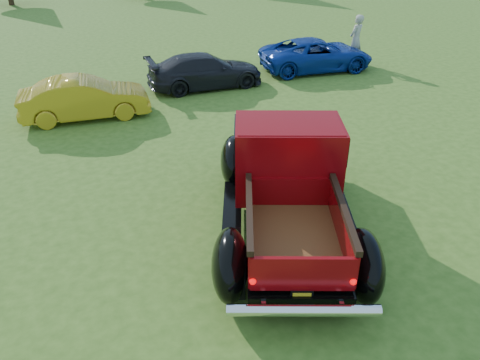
# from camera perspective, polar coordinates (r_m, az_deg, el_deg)

# --- Properties ---
(ground) EXTENTS (120.00, 120.00, 0.00)m
(ground) POSITION_cam_1_polar(r_m,az_deg,el_deg) (9.26, -1.42, -7.15)
(ground) COLOR #385919
(ground) RESTS_ON ground
(pickup_truck) EXTENTS (4.51, 6.08, 2.13)m
(pickup_truck) POSITION_cam_1_polar(r_m,az_deg,el_deg) (9.41, 5.69, 0.70)
(pickup_truck) COLOR black
(pickup_truck) RESTS_ON ground
(show_car_yellow) EXTENTS (3.98, 1.80, 1.27)m
(show_car_yellow) POSITION_cam_1_polar(r_m,az_deg,el_deg) (15.28, -18.39, 9.43)
(show_car_yellow) COLOR #BB9419
(show_car_yellow) RESTS_ON ground
(show_car_grey) EXTENTS (4.27, 1.95, 1.21)m
(show_car_grey) POSITION_cam_1_polar(r_m,az_deg,el_deg) (17.41, -4.25, 13.15)
(show_car_grey) COLOR black
(show_car_grey) RESTS_ON ground
(show_car_blue) EXTENTS (4.79, 2.74, 1.26)m
(show_car_blue) POSITION_cam_1_polar(r_m,az_deg,el_deg) (19.66, 9.32, 14.86)
(show_car_blue) COLOR navy
(show_car_blue) RESTS_ON ground
(spectator) EXTENTS (0.86, 0.73, 1.99)m
(spectator) POSITION_cam_1_polar(r_m,az_deg,el_deg) (20.83, 13.93, 16.28)
(spectator) COLOR #A3A18E
(spectator) RESTS_ON ground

